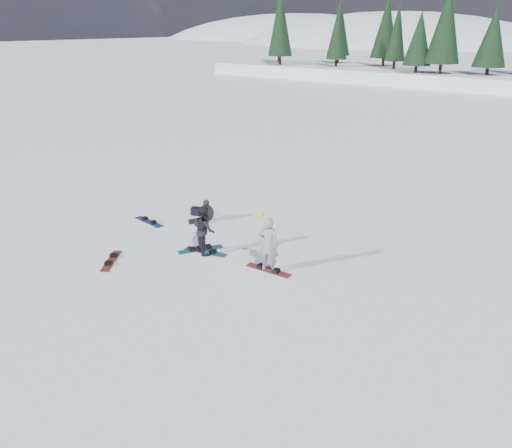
{
  "coord_description": "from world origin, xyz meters",
  "views": [
    {
      "loc": [
        8.47,
        -10.31,
        7.01
      ],
      "look_at": [
        -0.55,
        1.24,
        1.1
      ],
      "focal_mm": 35.0,
      "sensor_mm": 36.0,
      "label": 1
    }
  ],
  "objects_px": {
    "snowboarder_man": "(205,230)",
    "snowboard_loose_b": "(111,261)",
    "snowboard_loose_a": "(200,249)",
    "snowboarder_woman": "(268,244)",
    "snowboard_loose_c": "(149,222)",
    "gear_bag": "(197,211)",
    "seated_rider": "(206,213)"
  },
  "relations": [
    {
      "from": "snowboard_loose_c",
      "to": "snowboard_loose_a",
      "type": "xyz_separation_m",
      "value": [
        3.27,
        -0.6,
        0.0
      ]
    },
    {
      "from": "snowboarder_woman",
      "to": "gear_bag",
      "type": "xyz_separation_m",
      "value": [
        -5.06,
        2.12,
        -0.74
      ]
    },
    {
      "from": "snowboarder_woman",
      "to": "gear_bag",
      "type": "distance_m",
      "value": 5.54
    },
    {
      "from": "snowboarder_woman",
      "to": "snowboarder_man",
      "type": "distance_m",
      "value": 2.43
    },
    {
      "from": "snowboarder_woman",
      "to": "snowboard_loose_b",
      "type": "relative_size",
      "value": 1.27
    },
    {
      "from": "seated_rider",
      "to": "snowboard_loose_b",
      "type": "relative_size",
      "value": 0.71
    },
    {
      "from": "snowboarder_man",
      "to": "snowboard_loose_c",
      "type": "height_order",
      "value": "snowboarder_man"
    },
    {
      "from": "snowboarder_man",
      "to": "seated_rider",
      "type": "bearing_deg",
      "value": -13.46
    },
    {
      "from": "snowboarder_man",
      "to": "snowboard_loose_a",
      "type": "height_order",
      "value": "snowboarder_man"
    },
    {
      "from": "snowboarder_woman",
      "to": "snowboarder_man",
      "type": "xyz_separation_m",
      "value": [
        -2.42,
        -0.21,
        -0.08
      ]
    },
    {
      "from": "snowboarder_man",
      "to": "seated_rider",
      "type": "relative_size",
      "value": 1.51
    },
    {
      "from": "snowboarder_man",
      "to": "snowboard_loose_b",
      "type": "height_order",
      "value": "snowboarder_man"
    },
    {
      "from": "gear_bag",
      "to": "snowboard_loose_c",
      "type": "xyz_separation_m",
      "value": [
        -0.89,
        -1.71,
        -0.14
      ]
    },
    {
      "from": "snowboarder_man",
      "to": "seated_rider",
      "type": "distance_m",
      "value": 2.89
    },
    {
      "from": "snowboard_loose_c",
      "to": "snowboarder_woman",
      "type": "bearing_deg",
      "value": 1.93
    },
    {
      "from": "snowboarder_woman",
      "to": "snowboard_loose_b",
      "type": "xyz_separation_m",
      "value": [
        -4.31,
        -2.55,
        -0.87
      ]
    },
    {
      "from": "snowboard_loose_a",
      "to": "seated_rider",
      "type": "bearing_deg",
      "value": 70.49
    },
    {
      "from": "snowboarder_man",
      "to": "gear_bag",
      "type": "distance_m",
      "value": 3.59
    },
    {
      "from": "seated_rider",
      "to": "snowboard_loose_a",
      "type": "bearing_deg",
      "value": -33.16
    },
    {
      "from": "snowboard_loose_c",
      "to": "snowboard_loose_a",
      "type": "relative_size",
      "value": 1.0
    },
    {
      "from": "snowboarder_woman",
      "to": "gear_bag",
      "type": "relative_size",
      "value": 4.22
    },
    {
      "from": "snowboarder_man",
      "to": "seated_rider",
      "type": "height_order",
      "value": "snowboarder_man"
    },
    {
      "from": "snowboarder_woman",
      "to": "snowboard_loose_a",
      "type": "distance_m",
      "value": 2.83
    },
    {
      "from": "seated_rider",
      "to": "snowboard_loose_b",
      "type": "height_order",
      "value": "seated_rider"
    },
    {
      "from": "snowboard_loose_a",
      "to": "snowboarder_woman",
      "type": "bearing_deg",
      "value": -54.91
    },
    {
      "from": "snowboard_loose_c",
      "to": "snowboard_loose_a",
      "type": "distance_m",
      "value": 3.33
    },
    {
      "from": "snowboard_loose_b",
      "to": "snowboard_loose_a",
      "type": "xyz_separation_m",
      "value": [
        1.63,
        2.37,
        0.0
      ]
    },
    {
      "from": "snowboard_loose_c",
      "to": "snowboard_loose_b",
      "type": "height_order",
      "value": "same"
    },
    {
      "from": "seated_rider",
      "to": "snowboard_loose_a",
      "type": "xyz_separation_m",
      "value": [
        1.68,
        -2.05,
        -0.31
      ]
    },
    {
      "from": "snowboarder_woman",
      "to": "snowboard_loose_a",
      "type": "height_order",
      "value": "snowboarder_woman"
    },
    {
      "from": "snowboarder_man",
      "to": "snowboard_loose_b",
      "type": "distance_m",
      "value": 3.11
    },
    {
      "from": "snowboarder_man",
      "to": "snowboard_loose_a",
      "type": "bearing_deg",
      "value": 27.2
    }
  ]
}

